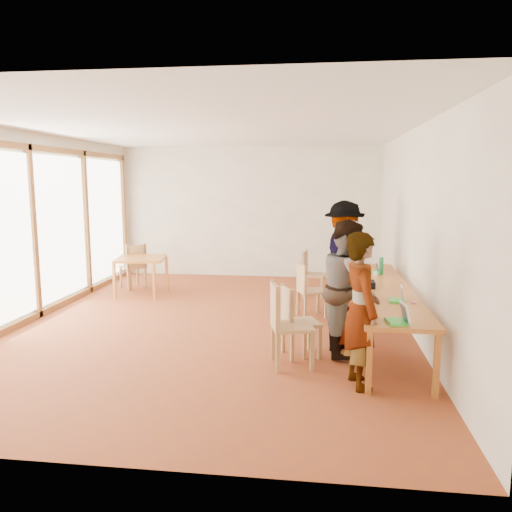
% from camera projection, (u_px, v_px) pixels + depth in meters
% --- Properties ---
extents(ground, '(8.00, 8.00, 0.00)m').
position_uv_depth(ground, '(214.00, 323.00, 7.85)').
color(ground, brown).
rests_on(ground, ground).
extents(wall_back, '(6.00, 0.10, 3.00)m').
position_uv_depth(wall_back, '(249.00, 212.00, 11.55)').
color(wall_back, white).
rests_on(wall_back, ground).
extents(wall_front, '(6.00, 0.10, 3.00)m').
position_uv_depth(wall_front, '(99.00, 280.00, 3.71)').
color(wall_front, white).
rests_on(wall_front, ground).
extents(wall_right, '(0.10, 8.00, 3.00)m').
position_uv_depth(wall_right, '(415.00, 231.00, 7.25)').
color(wall_right, white).
rests_on(wall_right, ground).
extents(window_wall, '(0.10, 8.00, 3.00)m').
position_uv_depth(window_wall, '(32.00, 226.00, 8.00)').
color(window_wall, white).
rests_on(window_wall, ground).
extents(ceiling, '(6.00, 8.00, 0.04)m').
position_uv_depth(ceiling, '(211.00, 127.00, 7.40)').
color(ceiling, white).
rests_on(ceiling, wall_back).
extents(communal_table, '(0.80, 4.00, 0.75)m').
position_uv_depth(communal_table, '(381.00, 290.00, 7.00)').
color(communal_table, '#BE7D2A').
rests_on(communal_table, ground).
extents(side_table, '(0.90, 0.90, 0.75)m').
position_uv_depth(side_table, '(141.00, 261.00, 9.72)').
color(side_table, '#BE7D2A').
rests_on(side_table, ground).
extents(chair_near, '(0.57, 0.57, 0.54)m').
position_uv_depth(chair_near, '(283.00, 316.00, 5.98)').
color(chair_near, tan).
rests_on(chair_near, ground).
extents(chair_mid, '(0.55, 0.55, 0.49)m').
position_uv_depth(chair_mid, '(294.00, 314.00, 6.31)').
color(chair_mid, tan).
rests_on(chair_mid, ground).
extents(chair_far, '(0.54, 0.54, 0.47)m').
position_uv_depth(chair_far, '(307.00, 284.00, 8.18)').
color(chair_far, tan).
rests_on(chair_far, ground).
extents(chair_empty, '(0.48, 0.48, 0.47)m').
position_uv_depth(chair_empty, '(309.00, 268.00, 9.64)').
color(chair_empty, tan).
rests_on(chair_empty, ground).
extents(chair_spare, '(0.62, 0.62, 0.50)m').
position_uv_depth(chair_spare, '(135.00, 261.00, 10.31)').
color(chair_spare, tan).
rests_on(chair_spare, ground).
extents(person_near, '(0.56, 0.71, 1.70)m').
position_uv_depth(person_near, '(361.00, 310.00, 5.37)').
color(person_near, gray).
rests_on(person_near, ground).
extents(person_mid, '(0.73, 0.90, 1.75)m').
position_uv_depth(person_mid, '(348.00, 288.00, 6.39)').
color(person_mid, gray).
rests_on(person_mid, ground).
extents(person_far, '(0.95, 1.34, 1.89)m').
position_uv_depth(person_far, '(344.00, 255.00, 8.64)').
color(person_far, gray).
rests_on(person_far, ground).
extents(laptop_near, '(0.25, 0.28, 0.22)m').
position_uv_depth(laptop_near, '(401.00, 317.00, 5.23)').
color(laptop_near, green).
rests_on(laptop_near, communal_table).
extents(laptop_mid, '(0.23, 0.26, 0.20)m').
position_uv_depth(laptop_mid, '(399.00, 297.00, 6.16)').
color(laptop_mid, green).
rests_on(laptop_mid, communal_table).
extents(laptop_far, '(0.21, 0.24, 0.19)m').
position_uv_depth(laptop_far, '(376.00, 270.00, 8.05)').
color(laptop_far, green).
rests_on(laptop_far, communal_table).
extents(yellow_mug, '(0.13, 0.13, 0.09)m').
position_uv_depth(yellow_mug, '(366.00, 303.00, 5.90)').
color(yellow_mug, gold).
rests_on(yellow_mug, communal_table).
extents(green_bottle, '(0.07, 0.07, 0.28)m').
position_uv_depth(green_bottle, '(381.00, 266.00, 7.89)').
color(green_bottle, '#1A6D39').
rests_on(green_bottle, communal_table).
extents(clear_glass, '(0.07, 0.07, 0.09)m').
position_uv_depth(clear_glass, '(356.00, 275.00, 7.64)').
color(clear_glass, silver).
rests_on(clear_glass, communal_table).
extents(condiment_cup, '(0.08, 0.08, 0.06)m').
position_uv_depth(condiment_cup, '(376.00, 274.00, 7.83)').
color(condiment_cup, white).
rests_on(condiment_cup, communal_table).
extents(pink_phone, '(0.05, 0.10, 0.01)m').
position_uv_depth(pink_phone, '(413.00, 303.00, 6.08)').
color(pink_phone, '#BF3C66').
rests_on(pink_phone, communal_table).
extents(black_pouch, '(0.16, 0.26, 0.09)m').
position_uv_depth(black_pouch, '(369.00, 284.00, 6.97)').
color(black_pouch, black).
rests_on(black_pouch, communal_table).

